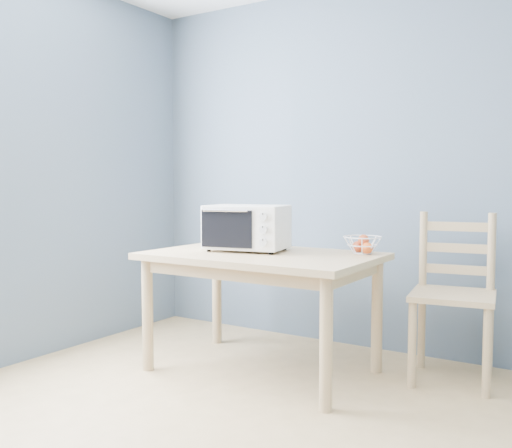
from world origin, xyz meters
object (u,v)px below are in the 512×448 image
Objects in this scene: toaster_oven at (244,227)px; dining_table at (262,269)px; dining_chair at (453,298)px; fruit_basket at (363,244)px.

dining_table is at bearing -26.13° from toaster_oven.
dining_chair reaches higher than dining_table.
dining_chair is at bearing 9.16° from toaster_oven.
fruit_basket is 0.62m from dining_chair.
dining_chair reaches higher than fruit_basket.
dining_chair is (1.21, 0.45, -0.41)m from toaster_oven.
toaster_oven reaches higher than fruit_basket.
fruit_basket is (0.71, 0.25, -0.09)m from toaster_oven.
toaster_oven is (-0.16, 0.04, 0.26)m from dining_table.
dining_table is 1.39× the size of dining_chair.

